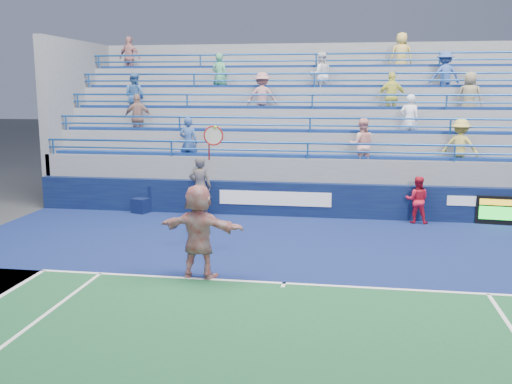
% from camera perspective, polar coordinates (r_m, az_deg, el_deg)
% --- Properties ---
extents(ground, '(120.00, 120.00, 0.00)m').
position_cam_1_polar(ground, '(12.18, 2.81, -9.19)').
color(ground, '#333538').
extents(sponsor_wall, '(18.00, 0.32, 1.10)m').
position_cam_1_polar(sponsor_wall, '(18.30, 5.07, -0.80)').
color(sponsor_wall, '#090E35').
rests_on(sponsor_wall, ground).
extents(bleacher_stand, '(18.00, 5.61, 6.13)m').
position_cam_1_polar(bleacher_stand, '(21.87, 5.81, 3.65)').
color(bleacher_stand, slate).
rests_on(bleacher_stand, ground).
extents(serve_speed_board, '(1.28, 0.27, 0.88)m').
position_cam_1_polar(serve_speed_board, '(18.65, 23.04, -1.71)').
color(serve_speed_board, black).
rests_on(serve_speed_board, ground).
extents(judge_chair, '(0.63, 0.65, 0.88)m').
position_cam_1_polar(judge_chair, '(19.24, -11.39, -1.23)').
color(judge_chair, '#0C1539').
rests_on(judge_chair, ground).
extents(tennis_player, '(1.98, 0.86, 3.31)m').
position_cam_1_polar(tennis_player, '(12.36, -5.72, -3.91)').
color(tennis_player, silver).
rests_on(tennis_player, ground).
extents(line_judge, '(0.75, 0.51, 1.97)m').
position_cam_1_polar(line_judge, '(18.20, -5.61, 0.53)').
color(line_judge, '#131836').
rests_on(line_judge, ground).
extents(ball_girl, '(0.76, 0.63, 1.45)m').
position_cam_1_polar(ball_girl, '(18.00, 15.81, -0.77)').
color(ball_girl, red).
rests_on(ball_girl, ground).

